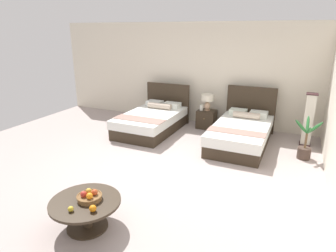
{
  "coord_description": "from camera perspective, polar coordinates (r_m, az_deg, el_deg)",
  "views": [
    {
      "loc": [
        2.21,
        -4.38,
        2.5
      ],
      "look_at": [
        -0.04,
        0.59,
        0.71
      ],
      "focal_mm": 31.33,
      "sensor_mm": 36.0,
      "label": 1
    }
  ],
  "objects": [
    {
      "name": "coffee_table",
      "position": [
        4.11,
        -15.7,
        -15.09
      ],
      "size": [
        0.92,
        0.92,
        0.41
      ],
      "color": "#32271B",
      "rests_on": "ground"
    },
    {
      "name": "potted_palm",
      "position": [
        6.55,
        25.1,
        -3.65
      ],
      "size": [
        0.54,
        0.57,
        0.86
      ],
      "color": "#46352C",
      "rests_on": "ground"
    },
    {
      "name": "loose_apple",
      "position": [
        3.87,
        -18.4,
        -15.07
      ],
      "size": [
        0.07,
        0.07,
        0.07
      ],
      "color": "gold",
      "rests_on": "coffee_table"
    },
    {
      "name": "ground_plane",
      "position": [
        5.51,
        -2.21,
        -8.94
      ],
      "size": [
        9.4,
        10.32,
        0.02
      ],
      "primitive_type": "cube",
      "color": "#A79893"
    },
    {
      "name": "bed_near_corner",
      "position": [
        6.9,
        14.11,
        -1.19
      ],
      "size": [
        1.22,
        2.22,
        1.16
      ],
      "color": "#32271B",
      "rests_on": "ground"
    },
    {
      "name": "bed_near_window",
      "position": [
        7.59,
        -3.05,
        1.12
      ],
      "size": [
        1.28,
        2.1,
        1.08
      ],
      "color": "#32271B",
      "rests_on": "ground"
    },
    {
      "name": "loose_orange",
      "position": [
        3.79,
        -14.42,
        -15.28
      ],
      "size": [
        0.09,
        0.09,
        0.09
      ],
      "color": "orange",
      "rests_on": "coffee_table"
    },
    {
      "name": "table_lamp",
      "position": [
        7.76,
        7.7,
        5.11
      ],
      "size": [
        0.33,
        0.33,
        0.43
      ],
      "color": "tan",
      "rests_on": "nightstand"
    },
    {
      "name": "nightstand",
      "position": [
        7.88,
        7.5,
        1.34
      ],
      "size": [
        0.47,
        0.46,
        0.48
      ],
      "color": "#32271B",
      "rests_on": "ground"
    },
    {
      "name": "floor_lamp_corner",
      "position": [
        7.27,
        25.65,
        1.13
      ],
      "size": [
        0.24,
        0.24,
        1.19
      ],
      "color": "#361E21",
      "rests_on": "ground"
    },
    {
      "name": "fruit_bowl",
      "position": [
        4.02,
        -15.04,
        -13.1
      ],
      "size": [
        0.33,
        0.33,
        0.14
      ],
      "color": "brown",
      "rests_on": "coffee_table"
    },
    {
      "name": "vase",
      "position": [
        7.8,
        6.51,
        3.63
      ],
      "size": [
        0.1,
        0.1,
        0.16
      ],
      "color": "silver",
      "rests_on": "nightstand"
    },
    {
      "name": "wall_back",
      "position": [
        8.13,
        8.43,
        9.9
      ],
      "size": [
        9.4,
        0.12,
        2.71
      ],
      "primitive_type": "cube",
      "color": "beige",
      "rests_on": "ground"
    }
  ]
}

